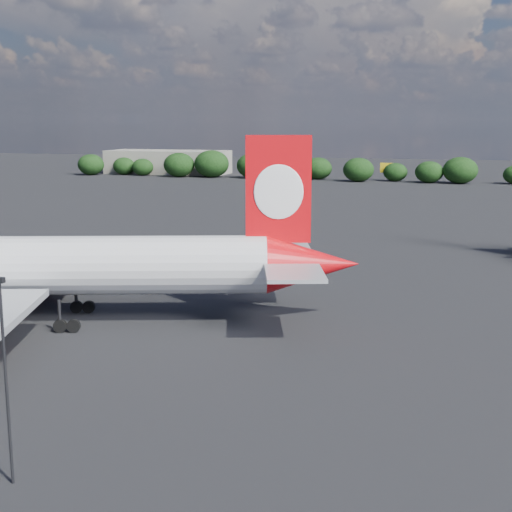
# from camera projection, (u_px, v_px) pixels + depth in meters

# --- Properties ---
(ground) EXTENTS (500.00, 500.00, 0.00)m
(ground) POSITION_uv_depth(u_px,v_px,m) (238.00, 245.00, 107.95)
(ground) COLOR black
(ground) RESTS_ON ground
(qantas_airliner) EXTENTS (52.23, 50.09, 17.34)m
(qantas_airliner) POSITION_uv_depth(u_px,v_px,m) (63.00, 267.00, 65.86)
(qantas_airliner) COLOR silver
(qantas_airliner) RESTS_ON ground
(apron_lamp_post) EXTENTS (0.55, 0.30, 11.05)m
(apron_lamp_post) POSITION_uv_depth(u_px,v_px,m) (5.00, 371.00, 36.12)
(apron_lamp_post) COLOR black
(apron_lamp_post) RESTS_ON ground
(terminal_building) EXTENTS (42.00, 16.00, 8.00)m
(terminal_building) POSITION_uv_depth(u_px,v_px,m) (168.00, 162.00, 249.05)
(terminal_building) COLOR gray
(terminal_building) RESTS_ON ground
(highway_sign) EXTENTS (6.00, 0.30, 4.50)m
(highway_sign) POSITION_uv_depth(u_px,v_px,m) (289.00, 170.00, 221.91)
(highway_sign) COLOR #13611A
(highway_sign) RESTS_ON ground
(billboard_yellow) EXTENTS (5.00, 0.30, 5.50)m
(billboard_yellow) POSITION_uv_depth(u_px,v_px,m) (388.00, 168.00, 219.70)
(billboard_yellow) COLOR yellow
(billboard_yellow) RESTS_ON ground
(horizon_treeline) EXTENTS (202.51, 13.96, 9.06)m
(horizon_treeline) POSITION_uv_depth(u_px,v_px,m) (366.00, 169.00, 218.65)
(horizon_treeline) COLOR black
(horizon_treeline) RESTS_ON ground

